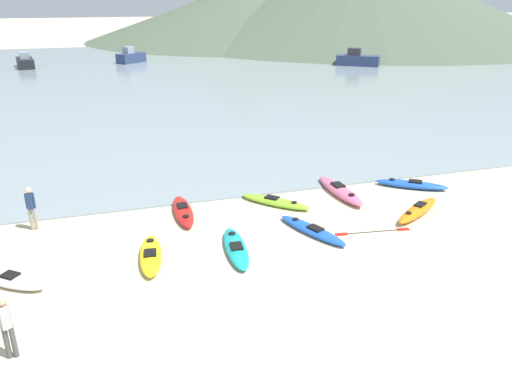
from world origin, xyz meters
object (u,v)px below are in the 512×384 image
object	(u,v)px
kayak_on_sand_5	(340,190)
person_near_foreground	(6,323)
kayak_on_sand_2	(275,202)
moored_boat_0	(131,57)
kayak_on_sand_3	(418,210)
moored_boat_3	(270,51)
kayak_on_sand_0	(312,230)
kayak_on_sand_7	(236,248)
moored_boat_1	(269,50)
kayak_on_sand_1	(8,279)
loose_paddle	(373,232)
kayak_on_sand_8	(412,184)
moored_boat_2	(358,60)
moored_boat_4	(25,62)
person_near_waterline	(31,206)
kayak_on_sand_4	(151,255)
kayak_on_sand_6	(183,211)

from	to	relation	value
kayak_on_sand_5	person_near_foreground	world-z (taller)	person_near_foreground
kayak_on_sand_2	moored_boat_0	size ratio (longest dim) A/B	0.69
kayak_on_sand_3	moored_boat_3	size ratio (longest dim) A/B	0.55
kayak_on_sand_0	kayak_on_sand_2	distance (m)	2.87
kayak_on_sand_7	moored_boat_0	world-z (taller)	moored_boat_0
kayak_on_sand_0	moored_boat_1	world-z (taller)	moored_boat_1
kayak_on_sand_7	moored_boat_0	size ratio (longest dim) A/B	0.80
person_near_foreground	moored_boat_0	distance (m)	55.40
kayak_on_sand_0	kayak_on_sand_1	xyz separation A→B (m)	(-9.89, -0.45, 0.03)
moored_boat_0	loose_paddle	size ratio (longest dim) A/B	1.38
kayak_on_sand_3	kayak_on_sand_8	bearing A→B (deg)	61.26
kayak_on_sand_2	moored_boat_2	distance (m)	44.08
kayak_on_sand_2	moored_boat_2	bearing A→B (deg)	57.90
moored_boat_1	kayak_on_sand_3	bearing A→B (deg)	-102.61
moored_boat_4	person_near_waterline	bearing A→B (deg)	-83.54
kayak_on_sand_5	kayak_on_sand_7	bearing A→B (deg)	-146.89
kayak_on_sand_2	kayak_on_sand_0	bearing A→B (deg)	-81.89
kayak_on_sand_8	kayak_on_sand_3	bearing A→B (deg)	-118.74
kayak_on_sand_4	moored_boat_1	size ratio (longest dim) A/B	0.46
kayak_on_sand_1	kayak_on_sand_8	size ratio (longest dim) A/B	0.86
kayak_on_sand_3	moored_boat_4	size ratio (longest dim) A/B	0.60
kayak_on_sand_1	moored_boat_2	size ratio (longest dim) A/B	0.49
kayak_on_sand_0	person_near_waterline	bearing A→B (deg)	161.01
kayak_on_sand_1	kayak_on_sand_6	world-z (taller)	kayak_on_sand_6
kayak_on_sand_2	kayak_on_sand_8	bearing A→B (deg)	0.46
loose_paddle	kayak_on_sand_0	bearing A→B (deg)	165.10
kayak_on_sand_5	kayak_on_sand_8	bearing A→B (deg)	-3.72
person_near_foreground	moored_boat_4	size ratio (longest dim) A/B	0.33
kayak_on_sand_7	person_near_waterline	xyz separation A→B (m)	(-6.55, 3.78, 0.80)
moored_boat_1	kayak_on_sand_4	bearing A→B (deg)	-112.19
kayak_on_sand_8	moored_boat_2	xyz separation A→B (m)	(17.04, 37.28, 0.61)
moored_boat_0	moored_boat_1	xyz separation A→B (m)	(19.47, 3.85, -0.04)
kayak_on_sand_5	moored_boat_0	bearing A→B (deg)	96.31
person_near_foreground	person_near_waterline	size ratio (longest dim) A/B	1.01
kayak_on_sand_7	moored_boat_4	bearing A→B (deg)	103.18
person_near_waterline	kayak_on_sand_0	bearing A→B (deg)	-18.99
loose_paddle	kayak_on_sand_6	bearing A→B (deg)	150.58
person_near_foreground	person_near_waterline	bearing A→B (deg)	91.53
kayak_on_sand_7	moored_boat_1	distance (m)	58.80
kayak_on_sand_1	kayak_on_sand_8	distance (m)	16.21
kayak_on_sand_1	kayak_on_sand_6	size ratio (longest dim) A/B	0.81
kayak_on_sand_0	moored_boat_4	size ratio (longest dim) A/B	0.63
kayak_on_sand_1	kayak_on_sand_2	xyz separation A→B (m)	(9.48, 3.29, -0.01)
moored_boat_3	kayak_on_sand_3	bearing A→B (deg)	-102.52
person_near_foreground	moored_boat_4	distance (m)	54.32
kayak_on_sand_1	kayak_on_sand_0	bearing A→B (deg)	2.62
kayak_on_sand_6	loose_paddle	bearing A→B (deg)	-29.42
kayak_on_sand_3	moored_boat_2	world-z (taller)	moored_boat_2
kayak_on_sand_5	person_near_waterline	world-z (taller)	person_near_waterline
kayak_on_sand_0	moored_boat_1	distance (m)	57.38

